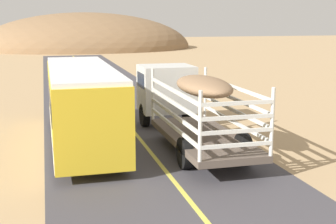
% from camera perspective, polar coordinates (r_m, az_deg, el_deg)
% --- Properties ---
extents(livestock_truck, '(2.53, 9.70, 3.02)m').
position_cam_1_polar(livestock_truck, '(20.25, 1.34, 1.98)').
color(livestock_truck, silver).
rests_on(livestock_truck, road_surface).
extents(bus, '(2.54, 10.00, 3.21)m').
position_cam_1_polar(bus, '(19.15, -10.59, 1.10)').
color(bus, gold).
rests_on(bus, road_surface).
extents(distant_hill, '(36.62, 27.54, 12.36)m').
position_cam_1_polar(distant_hill, '(82.60, -10.06, 7.73)').
color(distant_hill, olive).
rests_on(distant_hill, ground).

